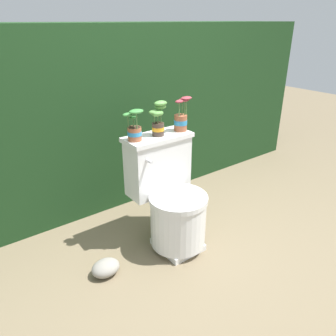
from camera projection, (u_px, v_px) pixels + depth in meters
The scene contains 7 objects.
ground_plane at pixel (185, 246), 2.39m from camera, with size 12.00×12.00×0.00m, color #75664C.
hedge_backdrop at pixel (100, 111), 2.97m from camera, with size 4.29×0.88×1.48m.
toilet at pixel (170, 198), 2.30m from camera, with size 0.47×0.55×0.79m.
potted_plant_left at pixel (134, 129), 2.09m from camera, with size 0.12×0.12×0.21m.
potted_plant_midleft at pixel (158, 119), 2.17m from camera, with size 0.13×0.08×0.23m.
potted_plant_middle at pixel (181, 118), 2.27m from camera, with size 0.14×0.09×0.24m.
garden_stone at pixel (106, 268), 2.10m from camera, with size 0.19×0.15×0.10m.
Camera 1 is at (-1.26, -1.47, 1.51)m, focal length 35.00 mm.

